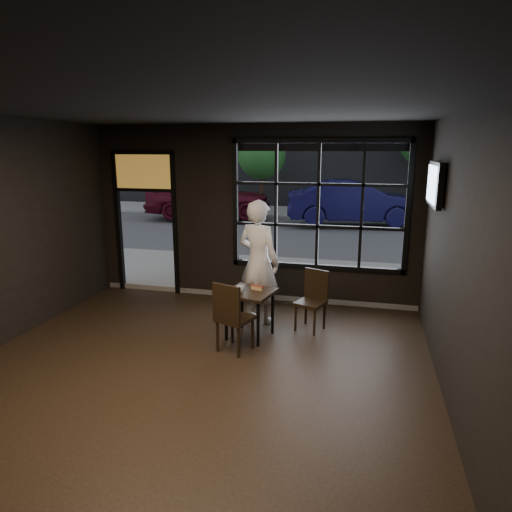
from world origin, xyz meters
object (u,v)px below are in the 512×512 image
(cafe_table, at_px, (250,314))
(man, at_px, (259,262))
(chair_near, at_px, (235,316))
(navy_car, at_px, (354,202))

(cafe_table, distance_m, man, 0.94)
(chair_near, bearing_deg, man, -73.65)
(cafe_table, height_order, man, man)
(chair_near, relative_size, man, 0.51)
(chair_near, distance_m, navy_car, 10.95)
(cafe_table, bearing_deg, chair_near, -88.00)
(navy_car, bearing_deg, man, 163.45)
(cafe_table, height_order, chair_near, chair_near)
(cafe_table, distance_m, navy_car, 10.45)
(man, bearing_deg, chair_near, 108.60)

